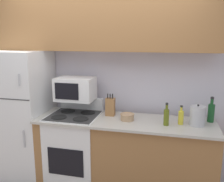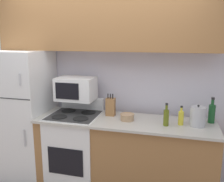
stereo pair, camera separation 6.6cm
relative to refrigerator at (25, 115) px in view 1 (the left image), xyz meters
The scene contains 12 objects.
wall_back 1.21m from the refrigerator, 19.50° to the left, with size 8.00×0.05×2.55m.
lower_cabinets 1.45m from the refrigerator, ahead, with size 2.14×0.64×0.94m.
refrigerator is the anchor object (origin of this frame).
upper_cabinets 1.64m from the refrigerator, 10.02° to the left, with size 2.78×0.33×0.72m.
stove 0.84m from the refrigerator, ahead, with size 0.62×0.63×1.11m.
microwave 0.82m from the refrigerator, ahead, with size 0.48×0.34×0.29m.
knife_block 1.20m from the refrigerator, ahead, with size 0.11×0.09×0.28m.
bowl 1.43m from the refrigerator, ahead, with size 0.17×0.17×0.08m.
bottle_wine_green 2.40m from the refrigerator, ahead, with size 0.08×0.08×0.30m.
bottle_olive_oil 1.89m from the refrigerator, ahead, with size 0.06×0.06×0.26m.
bottle_cooking_spray 2.05m from the refrigerator, ahead, with size 0.06×0.06×0.22m.
kettle 2.23m from the refrigerator, ahead, with size 0.17×0.17×0.24m.
Camera 1 is at (0.85, -2.52, 1.91)m, focal length 40.00 mm.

